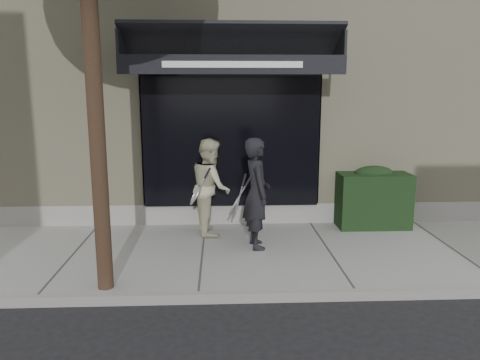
{
  "coord_description": "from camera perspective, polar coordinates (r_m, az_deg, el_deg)",
  "views": [
    {
      "loc": [
        -1.72,
        -7.02,
        2.65
      ],
      "look_at": [
        -1.38,
        0.6,
        1.14
      ],
      "focal_mm": 35.0,
      "sensor_mm": 36.0,
      "label": 1
    }
  ],
  "objects": [
    {
      "name": "hedge",
      "position": [
        8.97,
        15.87,
        -2.1
      ],
      "size": [
        1.3,
        0.7,
        1.14
      ],
      "color": "black",
      "rests_on": "sidewalk"
    },
    {
      "name": "pedestrian_back",
      "position": [
        8.18,
        -3.59,
        -0.77
      ],
      "size": [
        0.76,
        0.98,
        1.68
      ],
      "color": "beige",
      "rests_on": "sidewalk"
    },
    {
      "name": "building_facade",
      "position": [
        12.1,
        5.7,
        11.54
      ],
      "size": [
        14.3,
        8.04,
        5.64
      ],
      "color": "beige",
      "rests_on": "ground"
    },
    {
      "name": "pedestrian_front",
      "position": [
        7.42,
        2.01,
        -1.64
      ],
      "size": [
        0.72,
        0.83,
        1.77
      ],
      "color": "black",
      "rests_on": "sidewalk"
    },
    {
      "name": "ground",
      "position": [
        7.7,
        10.66,
        -9.16
      ],
      "size": [
        80.0,
        80.0,
        0.0
      ],
      "primitive_type": "plane",
      "color": "black",
      "rests_on": "ground"
    },
    {
      "name": "curb",
      "position": [
        6.29,
        13.94,
        -13.39
      ],
      "size": [
        20.0,
        0.1,
        0.14
      ],
      "primitive_type": "cube",
      "color": "gray",
      "rests_on": "ground"
    },
    {
      "name": "sidewalk",
      "position": [
        7.68,
        10.67,
        -8.74
      ],
      "size": [
        20.0,
        3.0,
        0.12
      ],
      "primitive_type": "cube",
      "color": "gray",
      "rests_on": "ground"
    }
  ]
}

